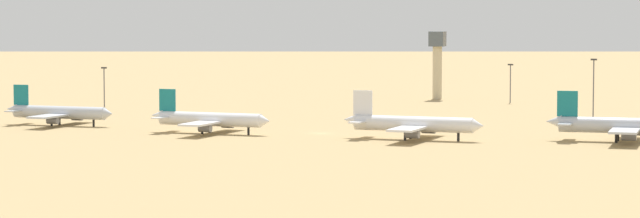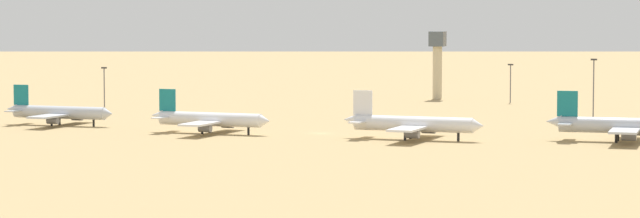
% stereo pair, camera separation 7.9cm
% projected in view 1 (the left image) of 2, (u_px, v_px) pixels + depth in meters
% --- Properties ---
extents(ground, '(4000.00, 4000.00, 0.00)m').
position_uv_depth(ground, '(320.00, 133.00, 357.51)').
color(ground, tan).
extents(ridge_far_west, '(402.48, 393.64, 63.26)m').
position_uv_depth(ridge_far_west, '(166.00, 6.00, 1662.99)').
color(ridge_far_west, gray).
rests_on(ridge_far_west, ground).
extents(parked_jet_teal_1, '(32.56, 27.36, 10.76)m').
position_uv_depth(parked_jet_teal_1, '(59.00, 112.00, 380.76)').
color(parked_jet_teal_1, silver).
rests_on(parked_jet_teal_1, ground).
extents(parked_jet_teal_2, '(33.25, 28.03, 10.98)m').
position_uv_depth(parked_jet_teal_2, '(209.00, 119.00, 356.75)').
color(parked_jet_teal_2, white).
rests_on(parked_jet_teal_2, ground).
extents(parked_jet_white_3, '(35.18, 29.58, 11.62)m').
position_uv_depth(parked_jet_white_3, '(412.00, 124.00, 340.13)').
color(parked_jet_white_3, white).
rests_on(parked_jet_white_3, ground).
extents(parked_jet_teal_4, '(35.93, 30.08, 11.90)m').
position_uv_depth(parked_jet_teal_4, '(622.00, 126.00, 334.25)').
color(parked_jet_teal_4, silver).
rests_on(parked_jet_teal_4, ground).
extents(control_tower, '(5.20, 5.20, 23.27)m').
position_uv_depth(control_tower, '(437.00, 58.00, 489.06)').
color(control_tower, '#C6B793').
rests_on(control_tower, ground).
extents(light_pole_west, '(1.80, 0.50, 17.07)m').
position_uv_depth(light_pole_west, '(594.00, 84.00, 404.46)').
color(light_pole_west, '#59595E').
rests_on(light_pole_west, ground).
extents(light_pole_mid, '(1.80, 0.50, 12.69)m').
position_uv_depth(light_pole_mid, '(104.00, 83.00, 450.89)').
color(light_pole_mid, '#59595E').
rests_on(light_pole_mid, ground).
extents(light_pole_east, '(1.80, 0.50, 12.90)m').
position_uv_depth(light_pole_east, '(510.00, 80.00, 470.34)').
color(light_pole_east, '#59595E').
rests_on(light_pole_east, ground).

